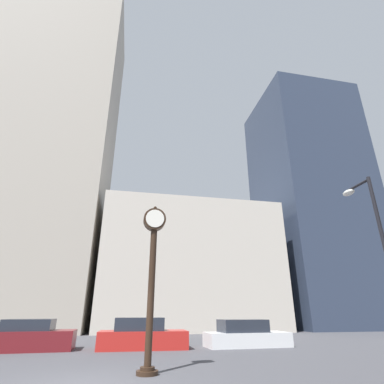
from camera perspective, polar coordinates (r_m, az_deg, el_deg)
name	(u,v)px	position (r m, az deg, el deg)	size (l,w,h in m)	color
building_tall_tower	(41,142)	(39.66, -26.85, 8.49)	(15.79, 12.00, 40.43)	#ADA393
building_storefront_row	(187,268)	(34.10, -0.95, -14.30)	(17.96, 12.00, 12.47)	beige
building_glass_modern	(310,201)	(42.47, 21.57, -1.61)	(11.71, 12.00, 30.68)	#2D384C
street_clock	(152,267)	(10.45, -7.57, -14.05)	(0.78, 0.66, 5.31)	black
car_maroon	(31,337)	(18.03, -28.35, -23.14)	(4.05, 2.08, 1.42)	maroon
car_red	(142,336)	(17.11, -9.47, -25.38)	(4.48, 1.92, 1.48)	red
car_white	(246,335)	(18.19, 10.21, -25.28)	(4.60, 1.95, 1.36)	silver
street_lamp_right	(374,236)	(13.40, 31.40, -7.12)	(0.36, 1.57, 6.72)	black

